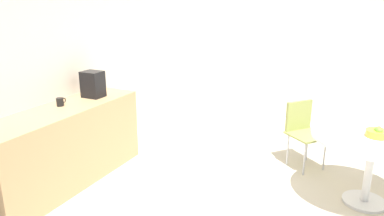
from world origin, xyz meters
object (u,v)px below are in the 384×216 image
(fruit_bowl, at_px, (377,133))
(round_table, at_px, (372,147))
(mug_white, at_px, (60,102))
(coffee_maker, at_px, (93,84))
(chair_olive, at_px, (303,126))

(fruit_bowl, bearing_deg, round_table, 36.93)
(mug_white, bearing_deg, round_table, -73.63)
(mug_white, bearing_deg, fruit_bowl, -74.24)
(fruit_bowl, height_order, coffee_maker, coffee_maker)
(fruit_bowl, bearing_deg, coffee_maker, 97.91)
(coffee_maker, bearing_deg, chair_olive, -64.52)
(round_table, distance_m, chair_olive, 1.03)
(round_table, height_order, fruit_bowl, fruit_bowl)
(round_table, distance_m, fruit_bowl, 0.17)
(round_table, xyz_separation_m, chair_olive, (0.65, 0.78, -0.11))
(fruit_bowl, xyz_separation_m, mug_white, (-0.91, 3.24, 0.15))
(round_table, xyz_separation_m, fruit_bowl, (-0.03, -0.02, 0.17))
(fruit_bowl, bearing_deg, mug_white, 105.76)
(fruit_bowl, relative_size, coffee_maker, 0.67)
(round_table, distance_m, mug_white, 3.36)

